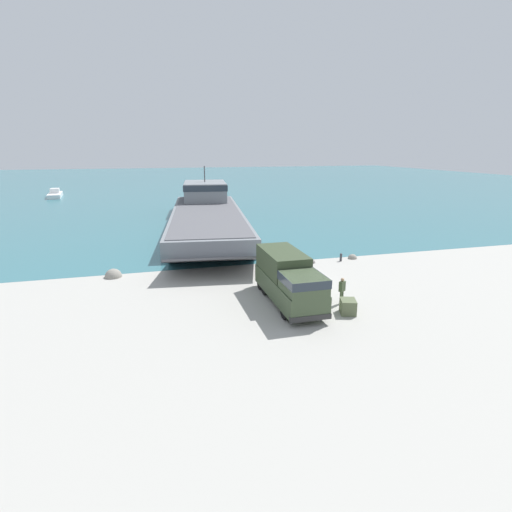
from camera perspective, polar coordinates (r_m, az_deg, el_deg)
ground_plane at (r=29.00m, az=5.74°, el=-4.36°), size 240.00×240.00×0.00m
water_surface at (r=122.68m, az=-10.63°, el=10.38°), size 240.00×180.00×0.01m
landing_craft at (r=54.48m, az=-7.07°, el=6.57°), size 12.96×40.13×7.05m
military_truck at (r=25.50m, az=4.68°, el=-3.22°), size 2.45×7.61×3.14m
soldier_on_ramp at (r=26.06m, az=12.19°, el=-4.60°), size 0.50×0.43×1.72m
moored_boat_a at (r=92.06m, az=-26.78°, el=7.88°), size 3.32×8.77×1.71m
mooring_bollard at (r=35.94m, az=12.04°, el=-0.12°), size 0.23×0.23×0.72m
cargo_crate at (r=24.79m, az=13.00°, el=-7.06°), size 1.16×1.28×0.88m
shoreline_rock_a at (r=37.12m, az=13.61°, el=-0.35°), size 0.82×0.82×0.82m
shoreline_rock_b at (r=35.07m, az=8.03°, el=-0.97°), size 0.55×0.55×0.55m
shoreline_rock_c at (r=32.86m, az=-19.68°, el=-2.84°), size 1.30×1.30×1.30m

